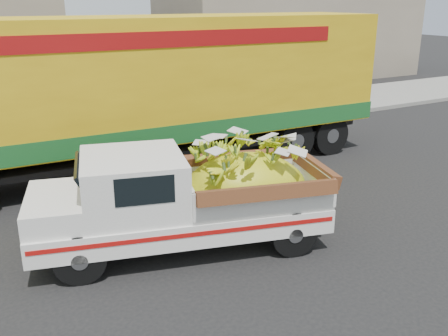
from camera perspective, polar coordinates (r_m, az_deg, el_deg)
ground at (r=8.44m, az=-2.92°, el=-10.93°), size 100.00×100.00×0.00m
curb at (r=14.88m, az=-15.79°, el=2.02°), size 60.00×0.25×0.15m
sidewalk at (r=16.86m, az=-17.58°, el=3.77°), size 60.00×4.00×0.14m
building_right at (r=28.71m, az=7.70°, el=16.24°), size 14.00×6.00×6.00m
pickup_truck at (r=8.69m, az=-2.50°, el=-3.12°), size 5.29×3.04×1.75m
semi_trailer at (r=12.55m, az=-7.53°, el=9.17°), size 12.02×2.82×3.80m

